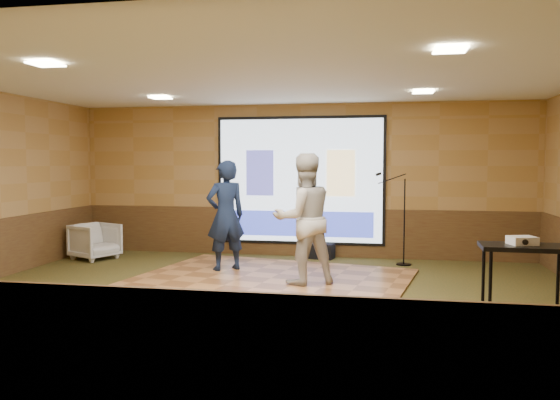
% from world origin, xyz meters
% --- Properties ---
extents(ground, '(9.00, 9.00, 0.00)m').
position_xyz_m(ground, '(0.00, 0.00, 0.00)').
color(ground, '#2A3819').
rests_on(ground, ground).
extents(room_shell, '(9.04, 7.04, 3.02)m').
position_xyz_m(room_shell, '(0.00, 0.00, 2.09)').
color(room_shell, '#A37B44').
rests_on(room_shell, ground).
extents(wainscot_back, '(9.00, 0.04, 0.95)m').
position_xyz_m(wainscot_back, '(0.00, 3.48, 0.47)').
color(wainscot_back, '#472817').
rests_on(wainscot_back, ground).
extents(wainscot_front, '(9.00, 0.04, 0.95)m').
position_xyz_m(wainscot_front, '(0.00, -3.48, 0.47)').
color(wainscot_front, '#472817').
rests_on(wainscot_front, ground).
extents(projector_screen, '(3.32, 0.06, 2.52)m').
position_xyz_m(projector_screen, '(0.00, 3.44, 1.47)').
color(projector_screen, black).
rests_on(projector_screen, room_shell).
extents(downlight_nw, '(0.32, 0.32, 0.02)m').
position_xyz_m(downlight_nw, '(-2.20, 1.80, 2.97)').
color(downlight_nw, '#FFEEBF').
rests_on(downlight_nw, room_shell).
extents(downlight_ne, '(0.32, 0.32, 0.02)m').
position_xyz_m(downlight_ne, '(2.20, 1.80, 2.97)').
color(downlight_ne, '#FFEEBF').
rests_on(downlight_ne, room_shell).
extents(downlight_sw, '(0.32, 0.32, 0.02)m').
position_xyz_m(downlight_sw, '(-2.20, -1.50, 2.97)').
color(downlight_sw, '#FFEEBF').
rests_on(downlight_sw, room_shell).
extents(downlight_se, '(0.32, 0.32, 0.02)m').
position_xyz_m(downlight_se, '(2.20, -1.50, 2.97)').
color(downlight_se, '#FFEEBF').
rests_on(downlight_se, room_shell).
extents(dance_floor, '(4.72, 3.93, 0.03)m').
position_xyz_m(dance_floor, '(-0.14, 1.18, 0.01)').
color(dance_floor, '#A96F3D').
rests_on(dance_floor, ground).
extents(player_left, '(0.81, 0.76, 1.86)m').
position_xyz_m(player_left, '(-1.03, 1.72, 0.96)').
color(player_left, '#121D39').
rests_on(player_left, dance_floor).
extents(player_right, '(1.19, 1.11, 1.97)m').
position_xyz_m(player_right, '(0.42, 0.92, 1.01)').
color(player_right, beige).
rests_on(player_right, dance_floor).
extents(av_table, '(0.93, 0.49, 0.98)m').
position_xyz_m(av_table, '(3.08, -1.01, 0.69)').
color(av_table, black).
rests_on(av_table, ground).
extents(projector, '(0.32, 0.28, 0.09)m').
position_xyz_m(projector, '(3.05, -0.99, 1.02)').
color(projector, silver).
rests_on(projector, av_table).
extents(mic_stand, '(0.66, 0.27, 1.69)m').
position_xyz_m(mic_stand, '(1.93, 2.86, 0.49)').
color(mic_stand, black).
rests_on(mic_stand, ground).
extents(banquet_chair, '(0.99, 0.98, 0.69)m').
position_xyz_m(banquet_chair, '(-3.82, 2.41, 0.34)').
color(banquet_chair, gray).
rests_on(banquet_chair, ground).
extents(duffel_bag, '(0.53, 0.41, 0.29)m').
position_xyz_m(duffel_bag, '(0.45, 3.25, 0.15)').
color(duffel_bag, black).
rests_on(duffel_bag, ground).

